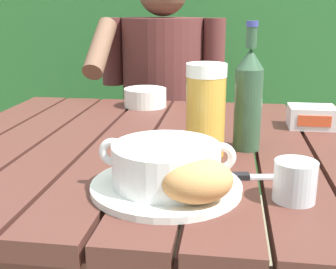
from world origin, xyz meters
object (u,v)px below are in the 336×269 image
(bread_roll, at_px, (197,181))
(table_knife, at_px, (248,177))
(soup_bowl, at_px, (166,163))
(beer_bottle, at_px, (248,98))
(person_eating, at_px, (161,95))
(beer_glass, at_px, (206,110))
(butter_tub, at_px, (311,117))
(water_glass_small, at_px, (295,181))
(chair_near_diner, at_px, (168,144))
(serving_plate, at_px, (166,186))
(diner_bowl, at_px, (145,97))

(bread_roll, relative_size, table_knife, 0.85)
(soup_bowl, height_order, beer_bottle, beer_bottle)
(person_eating, distance_m, table_knife, 0.96)
(beer_bottle, bearing_deg, beer_glass, -151.41)
(beer_glass, height_order, butter_tub, beer_glass)
(beer_glass, relative_size, water_glass_small, 2.78)
(chair_near_diner, height_order, water_glass_small, chair_near_diner)
(serving_plate, bearing_deg, beer_bottle, 59.98)
(person_eating, height_order, beer_glass, person_eating)
(person_eating, bearing_deg, chair_near_diner, 89.15)
(bread_roll, xyz_separation_m, table_knife, (0.08, 0.14, -0.04))
(person_eating, relative_size, beer_glass, 6.27)
(butter_tub, relative_size, diner_bowl, 0.88)
(chair_near_diner, relative_size, serving_plate, 3.44)
(person_eating, distance_m, bread_roll, 1.08)
(bread_roll, bearing_deg, table_knife, 58.60)
(bread_roll, relative_size, beer_bottle, 0.49)
(person_eating, height_order, butter_tub, person_eating)
(serving_plate, xyz_separation_m, bread_roll, (0.06, -0.07, 0.04))
(person_eating, relative_size, soup_bowl, 5.17)
(person_eating, bearing_deg, beer_bottle, -67.21)
(table_knife, bearing_deg, serving_plate, -153.78)
(butter_tub, bearing_deg, beer_glass, -135.75)
(chair_near_diner, xyz_separation_m, water_glass_small, (0.37, -1.19, 0.32))
(soup_bowl, height_order, water_glass_small, soup_bowl)
(person_eating, xyz_separation_m, beer_bottle, (0.31, -0.73, 0.14))
(person_eating, distance_m, water_glass_small, 1.07)
(chair_near_diner, height_order, soup_bowl, chair_near_diner)
(serving_plate, relative_size, butter_tub, 2.23)
(water_glass_small, distance_m, diner_bowl, 0.76)
(bread_roll, relative_size, beer_glass, 0.70)
(water_glass_small, bearing_deg, beer_glass, 126.39)
(table_knife, bearing_deg, bread_roll, -121.40)
(bread_roll, distance_m, beer_bottle, 0.34)
(water_glass_small, bearing_deg, butter_tub, 77.43)
(butter_tub, xyz_separation_m, table_knife, (-0.18, -0.39, -0.02))
(beer_glass, bearing_deg, table_knife, -56.27)
(water_glass_small, bearing_deg, beer_bottle, 104.70)
(beer_bottle, xyz_separation_m, butter_tub, (0.17, 0.21, -0.09))
(soup_bowl, relative_size, beer_glass, 1.21)
(chair_near_diner, xyz_separation_m, beer_glass, (0.22, -0.98, 0.39))
(serving_plate, height_order, beer_bottle, beer_bottle)
(soup_bowl, bearing_deg, chair_near_diner, 97.79)
(serving_plate, distance_m, water_glass_small, 0.22)
(serving_plate, bearing_deg, person_eating, 99.48)
(soup_bowl, relative_size, butter_tub, 2.00)
(diner_bowl, bearing_deg, beer_bottle, -52.49)
(bread_roll, bearing_deg, butter_tub, 63.60)
(serving_plate, xyz_separation_m, soup_bowl, (-0.00, 0.00, 0.04))
(butter_tub, distance_m, diner_bowl, 0.52)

